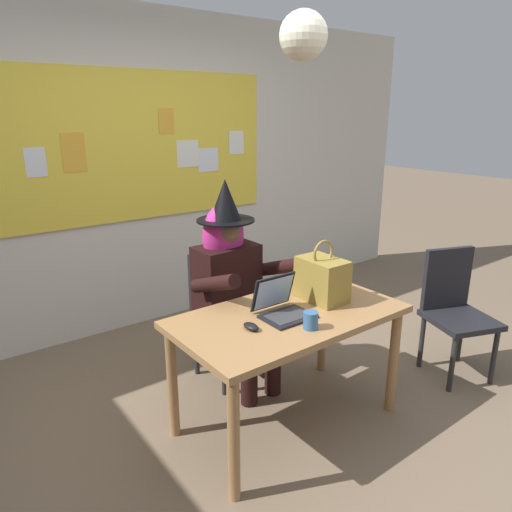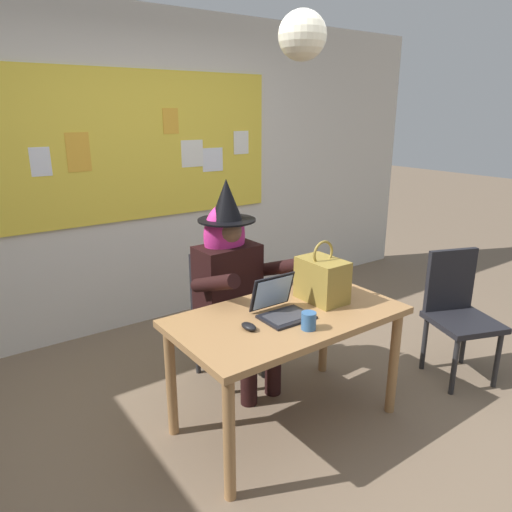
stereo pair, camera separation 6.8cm
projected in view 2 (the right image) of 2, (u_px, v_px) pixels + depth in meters
ground_plane at (282, 424)px, 2.89m from camera, size 24.00×24.00×0.00m
wall_back_bulletin at (143, 172)px, 4.00m from camera, size 6.37×2.10×2.63m
desk_main at (287, 328)px, 2.74m from camera, size 1.34×0.75×0.72m
chair_at_desk at (223, 307)px, 3.35m from camera, size 0.44×0.44×0.90m
person_costumed at (233, 274)px, 3.17m from camera, size 0.60×0.66×1.41m
laptop at (281, 307)px, 2.67m from camera, size 0.28×0.28×0.22m
computer_mouse at (249, 326)px, 2.51m from camera, size 0.07×0.11×0.03m
handbag at (322, 279)px, 2.86m from camera, size 0.20×0.30×0.38m
coffee_mug at (309, 321)px, 2.50m from camera, size 0.08×0.08×0.09m
chair_extra_corner at (457, 308)px, 3.33m from camera, size 0.54×0.54×0.90m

